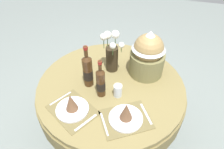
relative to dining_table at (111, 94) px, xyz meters
The scene contains 9 objects.
ground 0.60m from the dining_table, ahead, with size 8.00×8.00×0.00m, color gray.
dining_table is the anchor object (origin of this frame).
place_setting_left 0.43m from the dining_table, 119.11° to the right, with size 0.42×0.39×0.16m.
place_setting_right 0.41m from the dining_table, 57.05° to the right, with size 0.43×0.40×0.16m.
flower_vase 0.36m from the dining_table, 104.67° to the left, with size 0.20×0.17×0.40m.
wine_bottle_left 0.33m from the dining_table, 163.95° to the right, with size 0.08×0.08×0.37m.
wine_bottle_centre 0.29m from the dining_table, 106.60° to the right, with size 0.07×0.07×0.33m.
tumbler_near_right 0.23m from the dining_table, 50.40° to the right, with size 0.07×0.07×0.10m, color silver.
gift_tub_back_right 0.48m from the dining_table, 42.64° to the left, with size 0.29×0.29×0.41m.
Camera 1 is at (0.35, -1.16, 1.91)m, focal length 32.51 mm.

